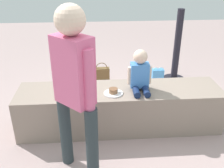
{
  "coord_description": "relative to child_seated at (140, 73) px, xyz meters",
  "views": [
    {
      "loc": [
        -0.29,
        -2.71,
        1.91
      ],
      "look_at": [
        -0.12,
        -0.36,
        0.76
      ],
      "focal_mm": 41.63,
      "sensor_mm": 36.0,
      "label": 1
    }
  ],
  "objects": [
    {
      "name": "water_bottle_near_gift",
      "position": [
        0.1,
        0.95,
        -0.63
      ],
      "size": [
        0.07,
        0.07,
        0.21
      ],
      "color": "silver",
      "rests_on": "ground_plane"
    },
    {
      "name": "adult_standing",
      "position": [
        -0.69,
        -0.69,
        0.24
      ],
      "size": [
        0.38,
        0.37,
        1.61
      ],
      "color": "#283337",
      "rests_on": "ground_plane"
    },
    {
      "name": "cake_box_white",
      "position": [
        0.72,
        0.59,
        -0.68
      ],
      "size": [
        0.3,
        0.36,
        0.1
      ],
      "primitive_type": "cube",
      "rotation": [
        0.0,
        0.0,
        -0.13
      ],
      "color": "white",
      "rests_on": "ground_plane"
    },
    {
      "name": "party_cup_red",
      "position": [
        0.17,
        0.52,
        -0.67
      ],
      "size": [
        0.07,
        0.07,
        0.12
      ],
      "primitive_type": "cylinder",
      "color": "red",
      "rests_on": "ground_plane"
    },
    {
      "name": "handbag_brown_canvas",
      "position": [
        -0.4,
        1.32,
        -0.59
      ],
      "size": [
        0.26,
        0.11,
        0.36
      ],
      "color": "brown",
      "rests_on": "ground_plane"
    },
    {
      "name": "gift_bag",
      "position": [
        0.5,
        1.08,
        -0.57
      ],
      "size": [
        0.19,
        0.11,
        0.35
      ],
      "color": "#4C99E0",
      "rests_on": "ground_plane"
    },
    {
      "name": "railing_post",
      "position": [
        0.85,
        1.32,
        -0.27
      ],
      "size": [
        0.36,
        0.36,
        1.21
      ],
      "color": "black",
      "rests_on": "ground_plane"
    },
    {
      "name": "cake_plate",
      "position": [
        -0.31,
        -0.08,
        -0.19
      ],
      "size": [
        0.22,
        0.22,
        0.07
      ],
      "color": "white",
      "rests_on": "concrete_ledge"
    },
    {
      "name": "concrete_ledge",
      "position": [
        -0.22,
        0.02,
        -0.47
      ],
      "size": [
        2.42,
        0.57,
        0.51
      ],
      "primitive_type": "cube",
      "color": "gray",
      "rests_on": "ground_plane"
    },
    {
      "name": "child_seated",
      "position": [
        0.0,
        0.0,
        0.0
      ],
      "size": [
        0.28,
        0.32,
        0.48
      ],
      "color": "#13244B",
      "rests_on": "concrete_ledge"
    },
    {
      "name": "ground_plane",
      "position": [
        -0.22,
        0.02,
        -0.73
      ],
      "size": [
        12.0,
        12.0,
        0.0
      ],
      "primitive_type": "plane",
      "color": "#A9908E"
    },
    {
      "name": "handbag_black_leather",
      "position": [
        -0.73,
        0.87,
        -0.63
      ],
      "size": [
        0.29,
        0.13,
        0.29
      ],
      "color": "black",
      "rests_on": "ground_plane"
    }
  ]
}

